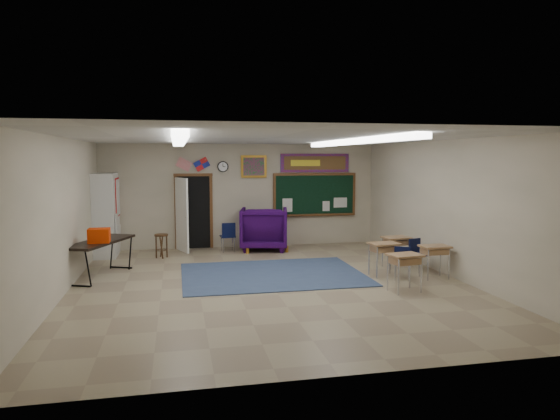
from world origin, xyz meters
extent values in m
plane|color=gray|center=(0.00, 0.00, 0.00)|extent=(9.00, 9.00, 0.00)
cube|color=beige|center=(0.00, 4.50, 1.50)|extent=(8.00, 0.04, 3.00)
cube|color=beige|center=(0.00, -4.50, 1.50)|extent=(8.00, 0.04, 3.00)
cube|color=beige|center=(-4.00, 0.00, 1.50)|extent=(0.04, 9.00, 3.00)
cube|color=beige|center=(4.00, 0.00, 1.50)|extent=(0.04, 9.00, 3.00)
cube|color=#BBBBB7|center=(0.00, 0.00, 3.00)|extent=(8.00, 9.00, 0.04)
cube|color=#344462|center=(0.20, 0.80, 0.01)|extent=(4.00, 3.00, 0.02)
cube|color=black|center=(-1.40, 4.49, 1.05)|extent=(0.95, 0.04, 2.10)
cube|color=white|center=(-1.75, 4.05, 1.03)|extent=(0.35, 0.86, 2.05)
cube|color=brown|center=(2.20, 4.47, 1.50)|extent=(2.55, 0.05, 1.30)
cube|color=black|center=(2.20, 4.46, 1.50)|extent=(2.40, 0.03, 1.15)
cube|color=brown|center=(2.20, 4.41, 0.90)|extent=(2.40, 0.12, 0.04)
cube|color=red|center=(2.20, 4.47, 2.45)|extent=(2.10, 0.04, 0.55)
cube|color=brown|center=(2.20, 4.46, 2.45)|extent=(1.90, 0.03, 0.40)
cube|color=#A26F1F|center=(0.35, 4.47, 2.35)|extent=(0.75, 0.05, 0.65)
cube|color=#A51466|center=(0.35, 4.46, 2.35)|extent=(0.62, 0.03, 0.52)
cylinder|color=black|center=(-0.55, 4.47, 2.35)|extent=(0.32, 0.05, 0.32)
cylinder|color=white|center=(-0.55, 4.45, 2.35)|extent=(0.26, 0.02, 0.26)
cube|color=silver|center=(-3.72, 3.85, 1.10)|extent=(0.55, 1.25, 2.20)
imported|color=#210537|center=(0.54, 3.85, 0.60)|extent=(1.53, 1.56, 1.21)
cube|color=#A2764B|center=(2.57, 0.14, 0.73)|extent=(0.67, 0.52, 0.04)
cube|color=brown|center=(2.57, 0.14, 0.62)|extent=(0.58, 0.44, 0.12)
cube|color=#A2764B|center=(3.22, 0.92, 0.72)|extent=(0.67, 0.54, 0.04)
cube|color=brown|center=(3.22, 0.92, 0.62)|extent=(0.58, 0.45, 0.12)
cube|color=#A2764B|center=(2.45, -1.13, 0.72)|extent=(0.69, 0.56, 0.04)
cube|color=brown|center=(2.45, -1.13, 0.62)|extent=(0.59, 0.47, 0.12)
cube|color=#A2764B|center=(3.57, -0.24, 0.70)|extent=(0.61, 0.46, 0.04)
cube|color=brown|center=(3.57, -0.24, 0.60)|extent=(0.53, 0.39, 0.12)
cube|color=black|center=(-3.52, 1.35, 0.78)|extent=(1.36, 2.05, 0.05)
cube|color=#ED3F04|center=(-3.50, 1.08, 0.96)|extent=(0.43, 0.33, 0.30)
cylinder|color=#4A3016|center=(-2.28, 3.23, 0.60)|extent=(0.35, 0.35, 0.04)
torus|color=#4A3016|center=(-2.28, 3.23, 0.21)|extent=(0.29, 0.29, 0.02)
camera|label=1|loc=(-1.86, -9.96, 2.61)|focal=32.00mm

